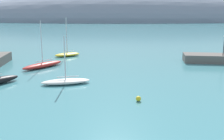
{
  "coord_description": "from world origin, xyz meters",
  "views": [
    {
      "loc": [
        -4.78,
        -16.94,
        11.37
      ],
      "look_at": [
        -3.14,
        21.22,
        2.29
      ],
      "focal_mm": 45.06,
      "sensor_mm": 36.0,
      "label": 1
    }
  ],
  "objects_px": {
    "sailboat_yellow_near_shore": "(67,54)",
    "sailboat_white_end_of_line": "(66,81)",
    "sailboat_red_mid_mooring": "(43,65)",
    "mooring_buoy_yellow": "(138,99)",
    "harbor_lamp_post": "(224,43)"
  },
  "relations": [
    {
      "from": "harbor_lamp_post",
      "to": "mooring_buoy_yellow",
      "type": "bearing_deg",
      "value": -132.72
    },
    {
      "from": "sailboat_red_mid_mooring",
      "to": "sailboat_yellow_near_shore",
      "type": "bearing_deg",
      "value": -153.85
    },
    {
      "from": "sailboat_red_mid_mooring",
      "to": "harbor_lamp_post",
      "type": "height_order",
      "value": "sailboat_red_mid_mooring"
    },
    {
      "from": "sailboat_yellow_near_shore",
      "to": "sailboat_white_end_of_line",
      "type": "height_order",
      "value": "sailboat_yellow_near_shore"
    },
    {
      "from": "sailboat_yellow_near_shore",
      "to": "harbor_lamp_post",
      "type": "xyz_separation_m",
      "value": [
        30.92,
        -9.0,
        3.53
      ]
    },
    {
      "from": "sailboat_yellow_near_shore",
      "to": "harbor_lamp_post",
      "type": "bearing_deg",
      "value": 136.37
    },
    {
      "from": "sailboat_yellow_near_shore",
      "to": "sailboat_red_mid_mooring",
      "type": "xyz_separation_m",
      "value": [
        -3.2,
        -11.04,
        0.01
      ]
    },
    {
      "from": "sailboat_yellow_near_shore",
      "to": "sailboat_red_mid_mooring",
      "type": "distance_m",
      "value": 11.5
    },
    {
      "from": "sailboat_yellow_near_shore",
      "to": "mooring_buoy_yellow",
      "type": "height_order",
      "value": "sailboat_yellow_near_shore"
    },
    {
      "from": "sailboat_white_end_of_line",
      "to": "mooring_buoy_yellow",
      "type": "relative_size",
      "value": 11.46
    },
    {
      "from": "mooring_buoy_yellow",
      "to": "harbor_lamp_post",
      "type": "height_order",
      "value": "harbor_lamp_post"
    },
    {
      "from": "mooring_buoy_yellow",
      "to": "harbor_lamp_post",
      "type": "xyz_separation_m",
      "value": [
        19.18,
        20.77,
        3.7
      ]
    },
    {
      "from": "harbor_lamp_post",
      "to": "sailboat_red_mid_mooring",
      "type": "bearing_deg",
      "value": -176.57
    },
    {
      "from": "sailboat_red_mid_mooring",
      "to": "sailboat_white_end_of_line",
      "type": "bearing_deg",
      "value": 68.69
    },
    {
      "from": "mooring_buoy_yellow",
      "to": "sailboat_yellow_near_shore",
      "type": "bearing_deg",
      "value": 111.53
    }
  ]
}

